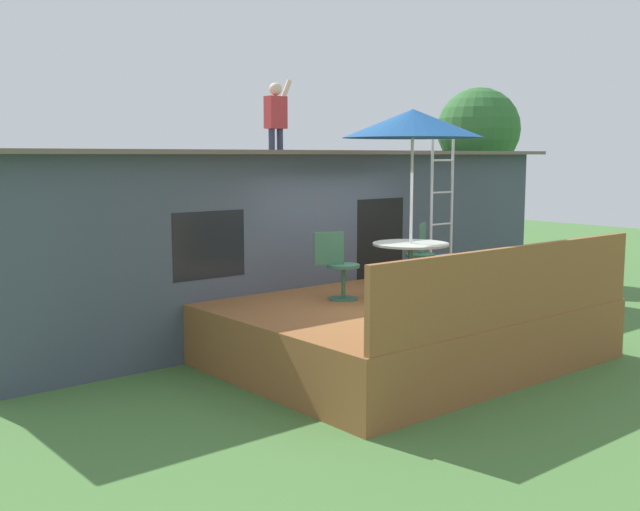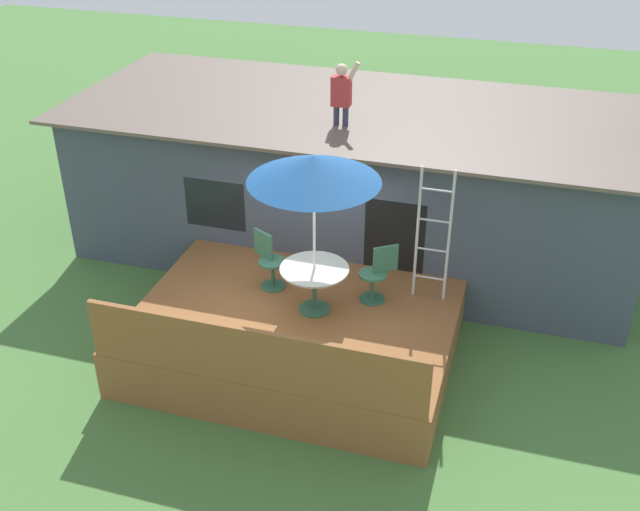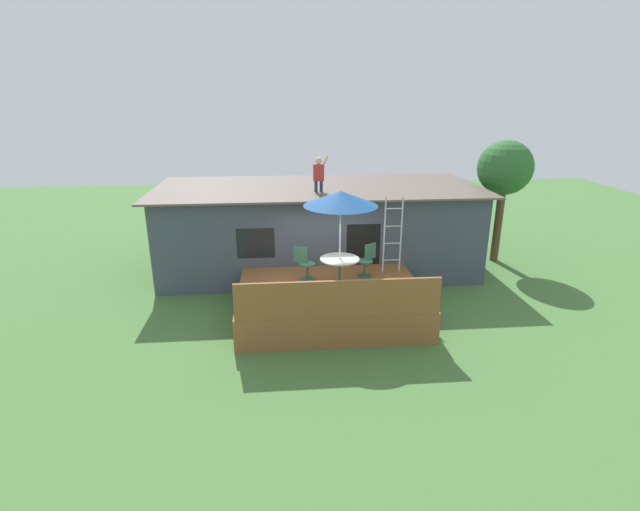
{
  "view_description": "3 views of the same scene",
  "coord_description": "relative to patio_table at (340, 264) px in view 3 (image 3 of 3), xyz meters",
  "views": [
    {
      "loc": [
        -7.21,
        -6.98,
        2.73
      ],
      "look_at": [
        -0.41,
        1.2,
        1.32
      ],
      "focal_mm": 42.45,
      "sensor_mm": 36.0,
      "label": 1
    },
    {
      "loc": [
        3.12,
        -9.15,
        7.43
      ],
      "look_at": [
        0.14,
        0.81,
        1.33
      ],
      "focal_mm": 42.8,
      "sensor_mm": 36.0,
      "label": 2
    },
    {
      "loc": [
        -1.27,
        -11.48,
        5.63
      ],
      "look_at": [
        -0.21,
        0.6,
        1.46
      ],
      "focal_mm": 26.4,
      "sensor_mm": 36.0,
      "label": 3
    }
  ],
  "objects": [
    {
      "name": "patio_table",
      "position": [
        0.0,
        0.0,
        0.0
      ],
      "size": [
        1.04,
        1.04,
        0.74
      ],
      "color": "#33664C",
      "rests_on": "deck"
    },
    {
      "name": "patio_chair_right",
      "position": [
        0.84,
        0.57,
        -0.13
      ],
      "size": [
        0.56,
        0.46,
        0.92
      ],
      "rotation": [
        0.0,
        0.0,
        -2.54
      ],
      "color": "#33664C",
      "rests_on": "deck"
    },
    {
      "name": "deck_railing",
      "position": [
        -0.27,
        -1.92,
        -0.14
      ],
      "size": [
        4.71,
        0.08,
        0.9
      ],
      "primitive_type": "cube",
      "color": "brown",
      "rests_on": "deck"
    },
    {
      "name": "house",
      "position": [
        -0.27,
        3.51,
        0.02
      ],
      "size": [
        10.5,
        4.5,
        2.8
      ],
      "color": "#424C5B",
      "rests_on": "ground"
    },
    {
      "name": "deck",
      "position": [
        -0.27,
        -0.09,
        -0.99
      ],
      "size": [
        4.81,
        3.77,
        0.8
      ],
      "primitive_type": "cube",
      "color": "brown",
      "rests_on": "ground"
    },
    {
      "name": "person_figure",
      "position": [
        -0.32,
        2.63,
        2.03
      ],
      "size": [
        0.47,
        0.2,
        1.11
      ],
      "color": "#33384C",
      "rests_on": "house"
    },
    {
      "name": "patio_chair_left",
      "position": [
        -0.9,
        0.48,
        -0.13
      ],
      "size": [
        0.58,
        0.44,
        0.92
      ],
      "rotation": [
        0.0,
        0.0,
        -0.49
      ],
      "color": "#33664C",
      "rests_on": "deck"
    },
    {
      "name": "patio_umbrella",
      "position": [
        -0.0,
        -0.0,
        1.76
      ],
      "size": [
        1.9,
        1.9,
        2.54
      ],
      "color": "silver",
      "rests_on": "deck"
    },
    {
      "name": "step_ladder",
      "position": [
        1.61,
        0.86,
        0.51
      ],
      "size": [
        0.52,
        0.04,
        2.2
      ],
      "color": "silver",
      "rests_on": "deck"
    },
    {
      "name": "backyard_tree",
      "position": [
        6.07,
        3.73,
        1.85
      ],
      "size": [
        1.83,
        1.83,
        4.21
      ],
      "color": "brown",
      "rests_on": "ground"
    },
    {
      "name": "ground_plane",
      "position": [
        -0.27,
        -0.09,
        -1.39
      ],
      "size": [
        40.0,
        40.0,
        0.0
      ],
      "primitive_type": "plane",
      "color": "#477538"
    }
  ]
}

